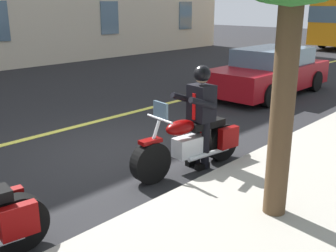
# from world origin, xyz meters

# --- Properties ---
(ground_plane) EXTENTS (80.00, 80.00, 0.00)m
(ground_plane) POSITION_xyz_m (0.00, 0.00, 0.00)
(ground_plane) COLOR black
(lane_center_stripe) EXTENTS (60.00, 0.16, 0.01)m
(lane_center_stripe) POSITION_xyz_m (0.00, -2.00, 0.01)
(lane_center_stripe) COLOR #E5DB4C
(lane_center_stripe) RESTS_ON ground_plane
(motorcycle_main) EXTENTS (2.22, 0.79, 1.26)m
(motorcycle_main) POSITION_xyz_m (-0.35, 1.48, 0.45)
(motorcycle_main) COLOR black
(motorcycle_main) RESTS_ON ground_plane
(rider_main) EXTENTS (0.68, 0.61, 1.74)m
(rider_main) POSITION_xyz_m (-0.53, 1.50, 1.04)
(rider_main) COLOR black
(rider_main) RESTS_ON ground_plane
(car_silver) EXTENTS (4.60, 1.92, 1.40)m
(car_silver) POSITION_xyz_m (-6.52, -0.59, 0.69)
(car_silver) COLOR maroon
(car_silver) RESTS_ON ground_plane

